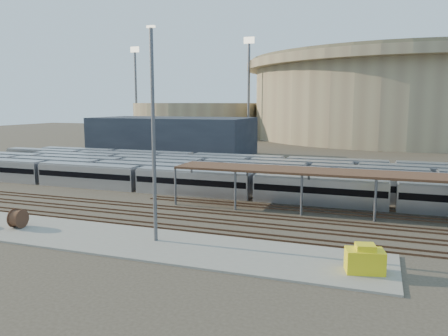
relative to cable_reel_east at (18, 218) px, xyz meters
The scene contains 14 objects.
ground 24.39m from the cable_reel_east, 38.75° to the left, with size 420.00×420.00×0.00m, color #383026.
apron 14.05m from the cable_reel_east, ahead, with size 50.00×9.00×0.20m, color gray.
subway_trains 37.78m from the cable_reel_east, 63.31° to the left, with size 128.56×23.90×3.60m.
inspection_shed 45.45m from the cable_reel_east, 25.15° to the left, with size 60.30×6.00×5.30m.
empty_tracks 21.61m from the cable_reel_east, 28.34° to the left, with size 170.00×9.62×0.18m.
stadium 162.08m from the cable_reel_east, 74.18° to the left, with size 124.00×124.00×32.50m.
secondary_arena 151.03m from the cable_reel_east, 105.76° to the left, with size 56.00×56.00×14.00m, color gray.
service_building 72.14m from the cable_reel_east, 102.83° to the left, with size 42.00×20.00×10.00m, color #1E232D.
floodlight_0 127.22m from the cable_reel_east, 95.02° to the left, with size 4.00×1.00×38.40m.
floodlight_1 151.74m from the cable_reel_east, 116.01° to the left, with size 4.00×1.00×38.40m.
floodlight_3 176.55m from the cable_reel_east, 87.06° to the left, with size 4.00×1.00×38.40m.
cable_reel_east is the anchor object (origin of this frame).
yard_light_pole 18.90m from the cable_reel_east, ahead, with size 0.81×0.36×20.60m.
yellow_equipment 36.21m from the cable_reel_east, ahead, with size 2.98×1.87×1.87m, color yellow.
Camera 1 is at (17.88, -51.28, 13.62)m, focal length 35.00 mm.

